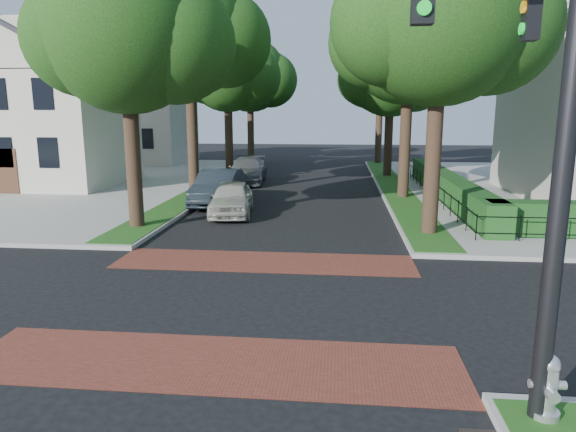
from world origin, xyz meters
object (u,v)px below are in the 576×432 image
Objects in this scene: parked_car_front at (231,198)px; parked_car_rear at (247,170)px; fire_hydrant at (547,387)px; parked_car_middle at (219,187)px; traffic_signal at (548,93)px.

parked_car_rear reaches higher than parked_car_front.
parked_car_rear reaches higher than fire_hydrant.
parked_car_middle is at bearing -93.98° from parked_car_rear.
parked_car_middle is 19.35m from fire_hydrant.
fire_hydrant is at bearing -62.66° from parked_car_middle.
parked_car_middle reaches higher than fire_hydrant.
parked_car_rear is (-8.49, 24.86, -3.91)m from traffic_signal.
parked_car_front is at bearing -87.68° from parked_car_rear.
parked_car_front is 4.35× the size of fire_hydrant.
parked_car_front is 2.68m from parked_car_middle.
traffic_signal reaches higher than fire_hydrant.
parked_car_middle is at bearing 116.48° from traffic_signal.
parked_car_middle reaches higher than parked_car_rear.
fire_hydrant is (8.80, -17.23, -0.22)m from parked_car_middle.
traffic_signal is 4.09m from fire_hydrant.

